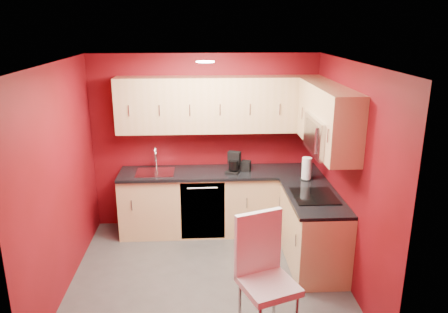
{
  "coord_description": "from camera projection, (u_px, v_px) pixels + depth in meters",
  "views": [
    {
      "loc": [
        -0.06,
        -4.56,
        2.9
      ],
      "look_at": [
        0.22,
        0.55,
        1.32
      ],
      "focal_mm": 35.0,
      "sensor_mm": 36.0,
      "label": 1
    }
  ],
  "objects": [
    {
      "name": "wall_left",
      "position": [
        60.0,
        180.0,
        4.76
      ],
      "size": [
        0.0,
        3.0,
        3.0
      ],
      "primitive_type": "plane",
      "rotation": [
        1.57,
        0.0,
        1.57
      ],
      "color": "maroon",
      "rests_on": "floor"
    },
    {
      "name": "dishwasher_front",
      "position": [
        203.0,
        211.0,
        5.95
      ],
      "size": [
        0.6,
        0.02,
        0.82
      ],
      "primitive_type": "cube",
      "color": "black",
      "rests_on": "base_cabinets_back"
    },
    {
      "name": "countertop_back",
      "position": [
        220.0,
        173.0,
        6.09
      ],
      "size": [
        2.8,
        0.63,
        0.04
      ],
      "primitive_type": "cube",
      "color": "black",
      "rests_on": "base_cabinets_back"
    },
    {
      "name": "sink",
      "position": [
        155.0,
        170.0,
        6.04
      ],
      "size": [
        0.52,
        0.42,
        0.35
      ],
      "color": "silver",
      "rests_on": "countertop_back"
    },
    {
      "name": "upper_cabinets_back",
      "position": [
        219.0,
        104.0,
        5.94
      ],
      "size": [
        2.8,
        0.35,
        0.75
      ],
      "primitive_type": "cube",
      "color": "tan",
      "rests_on": "wall_back"
    },
    {
      "name": "cooktop",
      "position": [
        314.0,
        196.0,
        5.2
      ],
      "size": [
        0.5,
        0.55,
        0.01
      ],
      "primitive_type": "cube",
      "color": "black",
      "rests_on": "countertop_right"
    },
    {
      "name": "paper_towel",
      "position": [
        307.0,
        169.0,
        5.73
      ],
      "size": [
        0.18,
        0.18,
        0.3
      ],
      "primitive_type": null,
      "rotation": [
        0.0,
        0.0,
        0.08
      ],
      "color": "silver",
      "rests_on": "countertop_right"
    },
    {
      "name": "downlight",
      "position": [
        205.0,
        62.0,
        4.76
      ],
      "size": [
        0.2,
        0.2,
        0.01
      ],
      "primitive_type": "cylinder",
      "color": "white",
      "rests_on": "ceiling"
    },
    {
      "name": "microwave",
      "position": [
        328.0,
        135.0,
        4.98
      ],
      "size": [
        0.42,
        0.76,
        0.42
      ],
      "color": "silver",
      "rests_on": "upper_cabinets_right"
    },
    {
      "name": "countertop_right",
      "position": [
        314.0,
        197.0,
        5.24
      ],
      "size": [
        0.63,
        1.27,
        0.04
      ],
      "primitive_type": "cube",
      "color": "black",
      "rests_on": "base_cabinets_right"
    },
    {
      "name": "base_cabinets_right",
      "position": [
        313.0,
        231.0,
        5.39
      ],
      "size": [
        0.6,
        1.3,
        0.87
      ],
      "primitive_type": "cube",
      "color": "#D2B978",
      "rests_on": "floor"
    },
    {
      "name": "napkin_holder",
      "position": [
        246.0,
        166.0,
        6.09
      ],
      "size": [
        0.16,
        0.16,
        0.14
      ],
      "primitive_type": null,
      "rotation": [
        0.0,
        0.0,
        -0.31
      ],
      "color": "black",
      "rests_on": "countertop_back"
    },
    {
      "name": "wall_front",
      "position": [
        210.0,
        243.0,
        3.41
      ],
      "size": [
        3.2,
        0.0,
        3.2
      ],
      "primitive_type": "plane",
      "rotation": [
        -1.57,
        0.0,
        0.0
      ],
      "color": "maroon",
      "rests_on": "floor"
    },
    {
      "name": "wall_back",
      "position": [
        205.0,
        142.0,
        6.27
      ],
      "size": [
        3.2,
        0.0,
        3.2
      ],
      "primitive_type": "plane",
      "rotation": [
        1.57,
        0.0,
        0.0
      ],
      "color": "maroon",
      "rests_on": "floor"
    },
    {
      "name": "upper_cabinets_right",
      "position": [
        326.0,
        112.0,
        5.15
      ],
      "size": [
        0.35,
        1.55,
        0.75
      ],
      "color": "tan",
      "rests_on": "wall_right"
    },
    {
      "name": "dining_chair",
      "position": [
        268.0,
        279.0,
        4.09
      ],
      "size": [
        0.63,
        0.64,
        1.19
      ],
      "primitive_type": null,
      "rotation": [
        0.0,
        0.0,
        0.36
      ],
      "color": "silver",
      "rests_on": "floor"
    },
    {
      "name": "coffee_maker",
      "position": [
        233.0,
        163.0,
        5.99
      ],
      "size": [
        0.25,
        0.28,
        0.29
      ],
      "primitive_type": null,
      "rotation": [
        0.0,
        0.0,
        -0.4
      ],
      "color": "black",
      "rests_on": "countertop_back"
    },
    {
      "name": "wall_right",
      "position": [
        349.0,
        175.0,
        4.92
      ],
      "size": [
        0.0,
        3.0,
        3.0
      ],
      "primitive_type": "plane",
      "rotation": [
        1.57,
        0.0,
        -1.57
      ],
      "color": "maroon",
      "rests_on": "floor"
    },
    {
      "name": "ceiling",
      "position": [
        206.0,
        63.0,
        4.47
      ],
      "size": [
        3.2,
        3.2,
        0.0
      ],
      "primitive_type": "plane",
      "rotation": [
        3.14,
        0.0,
        0.0
      ],
      "color": "white",
      "rests_on": "wall_back"
    },
    {
      "name": "floor",
      "position": [
        208.0,
        276.0,
        5.21
      ],
      "size": [
        3.2,
        3.2,
        0.0
      ],
      "primitive_type": "plane",
      "color": "#484543",
      "rests_on": "ground"
    },
    {
      "name": "base_cabinets_back",
      "position": [
        220.0,
        202.0,
        6.24
      ],
      "size": [
        2.8,
        0.6,
        0.87
      ],
      "primitive_type": "cube",
      "color": "#D2B978",
      "rests_on": "floor"
    }
  ]
}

